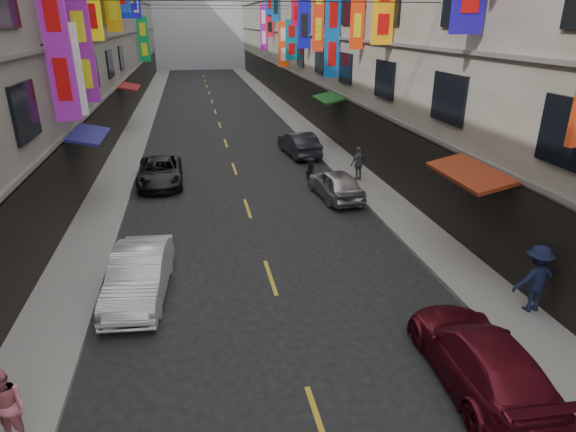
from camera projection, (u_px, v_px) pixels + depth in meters
name	position (u px, v px, depth m)	size (l,w,h in m)	color
sidewalk_left	(138.00, 127.00, 35.54)	(2.00, 90.00, 0.12)	slate
sidewalk_right	(297.00, 121.00, 37.71)	(2.00, 90.00, 0.12)	slate
street_awnings	(211.00, 129.00, 20.75)	(13.99, 35.20, 0.41)	#144D23
lane_markings	(222.00, 133.00, 33.92)	(0.12, 80.20, 0.01)	gold
scooter_far_right	(310.00, 168.00, 24.25)	(0.77, 1.75, 1.14)	black
car_left_mid	(139.00, 275.00, 13.58)	(1.46, 4.18, 1.38)	silver
car_left_far	(160.00, 172.00, 23.09)	(2.05, 4.45, 1.24)	black
car_right_near	(480.00, 358.00, 10.27)	(1.84, 4.52, 1.31)	#5B0F1C
car_right_mid	(336.00, 184.00, 21.26)	(1.55, 3.84, 1.31)	#ABABB0
car_right_far	(299.00, 144.00, 28.09)	(1.46, 4.18, 1.38)	#26262E
pedestrian_lfar	(5.00, 410.00, 8.51)	(0.80, 0.55, 1.65)	#D67180
pedestrian_rnear	(536.00, 278.00, 12.62)	(1.21, 0.63, 1.88)	#121933
pedestrian_rfar	(359.00, 163.00, 23.26)	(0.97, 0.55, 1.66)	slate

